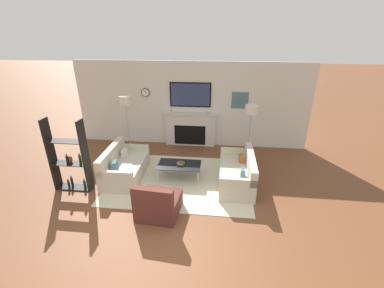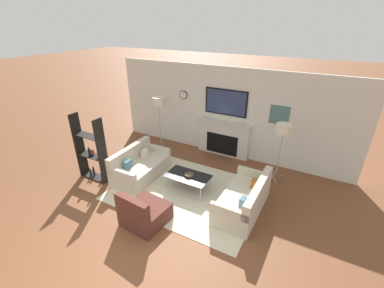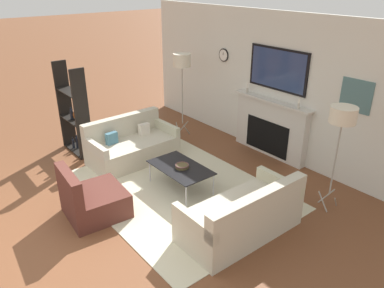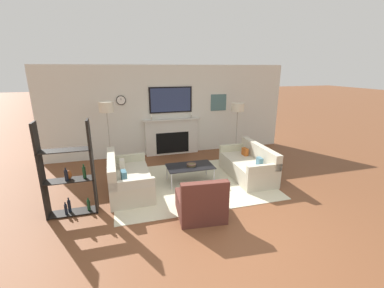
# 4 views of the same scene
# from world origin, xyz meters

# --- Properties ---
(ground_plane) EXTENTS (60.00, 60.00, 0.00)m
(ground_plane) POSITION_xyz_m (0.00, 0.00, 0.00)
(ground_plane) COLOR brown
(fireplace_wall) EXTENTS (7.46, 0.28, 2.70)m
(fireplace_wall) POSITION_xyz_m (0.00, 4.51, 1.22)
(fireplace_wall) COLOR silver
(fireplace_wall) RESTS_ON ground_plane
(area_rug) EXTENTS (3.53, 2.64, 0.01)m
(area_rug) POSITION_xyz_m (0.00, 2.16, 0.01)
(area_rug) COLOR beige
(area_rug) RESTS_ON ground_plane
(couch_left) EXTENTS (0.90, 1.64, 0.81)m
(couch_left) POSITION_xyz_m (-1.46, 2.16, 0.28)
(couch_left) COLOR beige
(couch_left) RESTS_ON ground_plane
(couch_right) EXTENTS (0.83, 1.70, 0.79)m
(couch_right) POSITION_xyz_m (1.46, 2.16, 0.28)
(couch_right) COLOR beige
(couch_right) RESTS_ON ground_plane
(armchair) EXTENTS (0.88, 0.89, 0.81)m
(armchair) POSITION_xyz_m (-0.23, 0.77, 0.26)
(armchair) COLOR #542922
(armchair) RESTS_ON ground_plane
(coffee_table) EXTENTS (1.09, 0.64, 0.40)m
(coffee_table) POSITION_xyz_m (-0.02, 2.24, 0.38)
(coffee_table) COLOR black
(coffee_table) RESTS_ON ground_plane
(decorative_bowl) EXTENTS (0.23, 0.23, 0.06)m
(decorative_bowl) POSITION_xyz_m (0.01, 2.25, 0.44)
(decorative_bowl) COLOR #4B3F25
(decorative_bowl) RESTS_ON coffee_table
(floor_lamp_left) EXTENTS (0.36, 0.36, 1.80)m
(floor_lamp_left) POSITION_xyz_m (-1.83, 3.67, 1.63)
(floor_lamp_left) COLOR #9E998E
(floor_lamp_left) RESTS_ON ground_plane
(floor_lamp_right) EXTENTS (0.37, 0.37, 1.63)m
(floor_lamp_right) POSITION_xyz_m (1.83, 3.67, 1.48)
(floor_lamp_right) COLOR #9E998E
(floor_lamp_right) RESTS_ON ground_plane
(shelf_unit) EXTENTS (0.87, 0.28, 1.76)m
(shelf_unit) POSITION_xyz_m (-2.48, 1.51, 0.80)
(shelf_unit) COLOR black
(shelf_unit) RESTS_ON ground_plane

